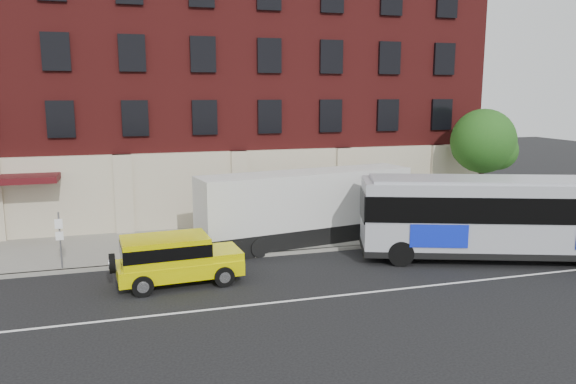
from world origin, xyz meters
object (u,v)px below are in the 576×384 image
object	(u,v)px
yellow_suv	(173,257)
shipping_container	(307,209)
street_tree	(484,144)
sign_pole	(60,238)
city_bus	(514,215)

from	to	relation	value
yellow_suv	shipping_container	size ratio (longest dim) A/B	0.46
street_tree	yellow_suv	world-z (taller)	street_tree
sign_pole	yellow_suv	distance (m)	5.07
sign_pole	shipping_container	size ratio (longest dim) A/B	0.23
city_bus	shipping_container	world-z (taller)	city_bus
street_tree	city_bus	distance (m)	8.05
city_bus	yellow_suv	xyz separation A→B (m)	(-14.51, 0.91, -0.91)
shipping_container	street_tree	bearing A→B (deg)	10.28
street_tree	city_bus	world-z (taller)	street_tree
sign_pole	yellow_suv	bearing A→B (deg)	-32.31
yellow_suv	shipping_container	world-z (taller)	shipping_container
city_bus	shipping_container	distance (m)	9.29
city_bus	yellow_suv	distance (m)	14.57
street_tree	shipping_container	distance (m)	11.61
sign_pole	yellow_suv	size ratio (longest dim) A/B	0.50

